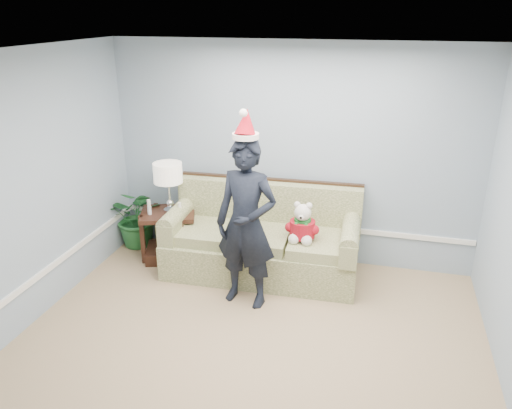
{
  "coord_description": "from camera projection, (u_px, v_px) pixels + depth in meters",
  "views": [
    {
      "loc": [
        1.08,
        -3.27,
        3.03
      ],
      "look_at": [
        -0.19,
        1.55,
        1.05
      ],
      "focal_mm": 35.0,
      "sensor_mm": 36.0,
      "label": 1
    }
  ],
  "objects": [
    {
      "name": "table_lamp",
      "position": [
        168.0,
        175.0,
        6.08
      ],
      "size": [
        0.35,
        0.35,
        0.63
      ],
      "color": "silver",
      "rests_on": "side_table"
    },
    {
      "name": "candle_pair",
      "position": [
        164.0,
        209.0,
        6.09
      ],
      "size": [
        0.46,
        0.05,
        0.19
      ],
      "color": "silver",
      "rests_on": "side_table"
    },
    {
      "name": "room_shell",
      "position": [
        228.0,
        243.0,
        3.81
      ],
      "size": [
        4.54,
        5.04,
        2.74
      ],
      "color": "tan",
      "rests_on": "ground"
    },
    {
      "name": "houseplant",
      "position": [
        139.0,
        217.0,
        6.68
      ],
      "size": [
        0.76,
        0.66,
        0.84
      ],
      "primitive_type": "imported",
      "rotation": [
        0.0,
        0.0,
        -0.01
      ],
      "color": "#20602C",
      "rests_on": "room_shell"
    },
    {
      "name": "side_table",
      "position": [
        170.0,
        240.0,
        6.39
      ],
      "size": [
        0.81,
        0.75,
        0.64
      ],
      "rotation": [
        0.0,
        0.0,
        0.34
      ],
      "color": "#391C14",
      "rests_on": "room_shell"
    },
    {
      "name": "sofa",
      "position": [
        263.0,
        242.0,
        6.05
      ],
      "size": [
        2.32,
        1.06,
        1.07
      ],
      "rotation": [
        0.0,
        0.0,
        0.03
      ],
      "color": "#495A2A",
      "rests_on": "room_shell"
    },
    {
      "name": "santa_hat",
      "position": [
        246.0,
        125.0,
        4.83
      ],
      "size": [
        0.28,
        0.31,
        0.31
      ],
      "rotation": [
        0.0,
        0.0,
        -0.04
      ],
      "color": "silver",
      "rests_on": "man"
    },
    {
      "name": "man",
      "position": [
        246.0,
        224.0,
        5.2
      ],
      "size": [
        0.73,
        0.54,
        1.85
      ],
      "primitive_type": "imported",
      "rotation": [
        0.0,
        0.0,
        -0.16
      ],
      "color": "black",
      "rests_on": "room_shell"
    },
    {
      "name": "teddy_bear",
      "position": [
        302.0,
        227.0,
        5.61
      ],
      "size": [
        0.29,
        0.33,
        0.47
      ],
      "rotation": [
        0.0,
        0.0,
        -0.01
      ],
      "color": "silver",
      "rests_on": "sofa"
    },
    {
      "name": "wainscot_trim",
      "position": [
        160.0,
        259.0,
        5.48
      ],
      "size": [
        4.49,
        4.99,
        0.06
      ],
      "color": "white",
      "rests_on": "room_shell"
    }
  ]
}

